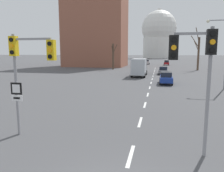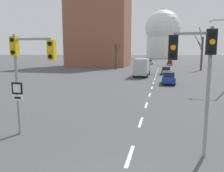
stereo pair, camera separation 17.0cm
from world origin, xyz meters
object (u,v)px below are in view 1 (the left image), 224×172
(traffic_signal_near_right, at_px, (197,60))
(route_sign_post, at_px, (17,99))
(sedan_near_left, at_px, (147,62))
(traffic_signal_near_left, at_px, (27,59))
(street_lamp_right, at_px, (223,46))
(sedan_far_left, at_px, (166,78))
(delivery_truck, at_px, (139,67))
(sedan_far_right, at_px, (166,63))
(sedan_mid_centre, at_px, (163,70))
(sedan_near_right, at_px, (141,69))

(traffic_signal_near_right, distance_m, route_sign_post, 8.58)
(traffic_signal_near_right, distance_m, sedan_near_left, 72.34)
(traffic_signal_near_left, xyz_separation_m, sedan_near_left, (1.87, 71.49, -3.00))
(street_lamp_right, xyz_separation_m, sedan_far_left, (-5.94, 3.26, -4.06))
(street_lamp_right, relative_size, sedan_near_left, 1.82)
(street_lamp_right, bearing_deg, traffic_signal_near_right, -106.93)
(traffic_signal_near_left, bearing_deg, delivery_truck, 84.48)
(route_sign_post, distance_m, sedan_near_left, 71.65)
(traffic_signal_near_left, bearing_deg, sedan_far_right, 82.64)
(traffic_signal_near_right, bearing_deg, route_sign_post, 176.96)
(sedan_mid_centre, relative_size, sedan_far_right, 1.13)
(street_lamp_right, relative_size, sedan_far_left, 1.75)
(sedan_near_right, relative_size, sedan_far_left, 0.91)
(sedan_near_left, relative_size, sedan_far_right, 1.10)
(traffic_signal_near_left, relative_size, sedan_near_left, 1.17)
(traffic_signal_near_right, distance_m, sedan_far_right, 67.99)
(sedan_mid_centre, bearing_deg, sedan_far_left, -89.30)
(route_sign_post, distance_m, sedan_mid_centre, 35.32)
(traffic_signal_near_left, bearing_deg, sedan_far_left, 70.69)
(traffic_signal_near_left, xyz_separation_m, route_sign_post, (-0.62, -0.11, -1.96))
(sedan_near_right, height_order, sedan_far_left, sedan_near_right)
(sedan_far_left, bearing_deg, sedan_far_right, 88.22)
(traffic_signal_near_left, relative_size, street_lamp_right, 0.65)
(traffic_signal_near_left, height_order, delivery_truck, traffic_signal_near_left)
(traffic_signal_near_right, bearing_deg, sedan_mid_centre, 91.04)
(traffic_signal_near_left, distance_m, street_lamp_right, 21.88)
(traffic_signal_near_right, distance_m, sedan_far_left, 21.47)
(route_sign_post, distance_m, delivery_truck, 29.81)
(traffic_signal_near_left, relative_size, delivery_truck, 0.70)
(traffic_signal_near_left, height_order, sedan_far_right, traffic_signal_near_left)
(traffic_signal_near_left, height_order, sedan_near_left, traffic_signal_near_left)
(sedan_mid_centre, bearing_deg, traffic_signal_near_left, -101.66)
(sedan_near_left, xyz_separation_m, delivery_truck, (0.98, -41.99, 0.85))
(traffic_signal_near_right, height_order, sedan_far_right, traffic_signal_near_right)
(sedan_mid_centre, bearing_deg, street_lamp_right, -70.14)
(sedan_mid_centre, bearing_deg, sedan_near_right, 165.52)
(sedan_far_right, bearing_deg, sedan_near_right, -100.71)
(traffic_signal_near_left, bearing_deg, street_lamp_right, 52.88)
(sedan_far_right, bearing_deg, sedan_far_left, -91.78)
(traffic_signal_near_left, bearing_deg, sedan_near_left, 88.50)
(street_lamp_right, height_order, sedan_far_left, street_lamp_right)
(sedan_mid_centre, xyz_separation_m, sedan_far_right, (1.61, 33.02, 0.07))
(delivery_truck, bearing_deg, traffic_signal_near_right, -80.79)
(sedan_mid_centre, relative_size, delivery_truck, 0.62)
(traffic_signal_near_right, height_order, sedan_near_right, traffic_signal_near_right)
(sedan_far_left, bearing_deg, sedan_near_right, 107.22)
(traffic_signal_near_left, height_order, traffic_signal_near_right, traffic_signal_near_right)
(delivery_truck, bearing_deg, street_lamp_right, -49.39)
(traffic_signal_near_right, height_order, route_sign_post, traffic_signal_near_right)
(street_lamp_right, bearing_deg, sedan_near_right, 120.25)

